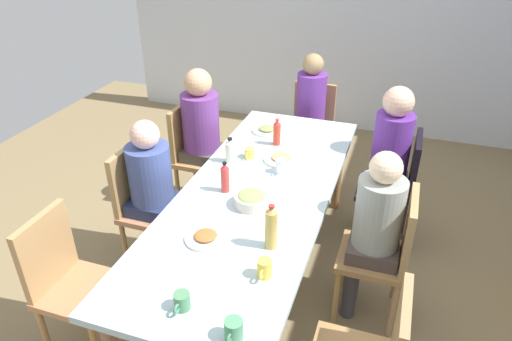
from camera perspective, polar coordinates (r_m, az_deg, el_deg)
The scene contains 27 objects.
ground_plane at distance 3.37m, azimuth -0.00°, elevation -13.55°, with size 6.79×6.79×0.00m, color olive.
wall_left at distance 5.37m, azimuth 10.48°, elevation 18.46°, with size 0.12×4.99×2.60m, color silver.
dining_table at distance 2.94m, azimuth -0.00°, elevation -3.77°, with size 2.44×0.90×0.76m.
chair_0 at distance 2.85m, azimuth -22.01°, elevation -12.11°, with size 0.40×0.40×0.90m.
chair_1 at distance 3.96m, azimuth -7.60°, elevation 2.45°, with size 0.40×0.40×0.90m.
person_1 at distance 3.83m, azimuth -6.60°, elevation 5.24°, with size 0.30×0.30×1.22m.
chair_3 at distance 2.94m, azimuth 15.68°, elevation -9.38°, with size 0.40×0.40×0.90m.
person_3 at distance 2.84m, azimuth 14.31°, elevation -6.32°, with size 0.30×0.30×1.16m.
chair_4 at distance 3.36m, azimuth -13.55°, elevation -3.67°, with size 0.40×0.40×0.90m.
person_4 at distance 3.22m, azimuth -12.50°, elevation -1.49°, with size 0.30×0.30×1.13m.
chair_5 at distance 4.39m, azimuth 6.75°, elevation 5.33°, with size 0.40×0.40×0.90m.
person_5 at distance 4.23m, azimuth 6.62°, elevation 7.30°, with size 0.30×0.30×1.22m.
chair_6 at distance 3.62m, azimuth 16.80°, elevation -1.51°, with size 0.40×0.40×0.90m.
person_6 at distance 3.51m, azimuth 15.87°, elevation 1.96°, with size 0.30×0.30×1.25m.
plate_0 at distance 3.25m, azimuth 3.14°, elevation 1.45°, with size 0.25×0.25×0.04m.
plate_1 at distance 3.67m, azimuth 1.37°, elevation 4.99°, with size 0.23×0.23×0.04m.
plate_2 at distance 2.52m, azimuth -6.15°, elevation -8.10°, with size 0.22×0.22×0.04m.
bowl_0 at distance 2.75m, azimuth -0.54°, elevation -3.51°, with size 0.21×0.21×0.09m.
cup_0 at distance 2.01m, azimuth -2.77°, elevation -18.87°, with size 0.11×0.08×0.09m.
cup_1 at distance 2.27m, azimuth 1.02°, elevation -11.89°, with size 0.11×0.07×0.09m.
cup_2 at distance 3.27m, azimuth -0.80°, elevation 2.15°, with size 0.11×0.07×0.07m.
cup_3 at distance 3.09m, azimuth 3.02°, elevation 0.53°, with size 0.11×0.07×0.09m.
cup_4 at distance 2.15m, azimuth -9.11°, elevation -15.50°, with size 0.11×0.07×0.08m.
bottle_0 at distance 2.39m, azimuth 1.87°, elevation -6.96°, with size 0.06×0.06×0.26m.
bottle_1 at distance 2.86m, azimuth -3.81°, elevation -0.90°, with size 0.05×0.05×0.20m.
bottle_2 at distance 3.20m, azimuth -3.16°, elevation 2.42°, with size 0.07×0.07×0.18m.
bottle_3 at distance 3.43m, azimuth 2.57°, elevation 4.64°, with size 0.05×0.05×0.20m.
Camera 1 is at (2.32, 0.79, 2.32)m, focal length 32.76 mm.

